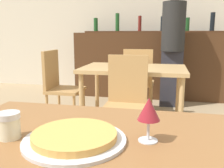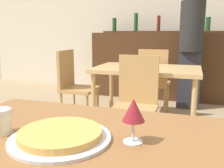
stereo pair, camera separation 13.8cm
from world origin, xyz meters
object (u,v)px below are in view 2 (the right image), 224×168
Objects in this scene: chair_far_side_back at (154,79)px; cheese_shaker at (0,121)px; pizza_tray at (60,136)px; person_standing at (191,43)px; chair_far_side_front at (136,98)px; chair_far_side_left at (73,82)px; wine_glass at (133,111)px.

chair_far_side_back is 9.32× the size of cheese_shaker.
person_standing is (0.40, 3.07, 0.22)m from pizza_tray.
chair_far_side_front and chair_far_side_back have the same top height.
cheese_shaker is (-0.24, -0.02, 0.03)m from pizza_tray.
pizza_tray is (0.04, -1.46, 0.23)m from chair_far_side_front.
person_standing is at bearing -51.86° from chair_far_side_left.
chair_far_side_front is 2.47× the size of pizza_tray.
person_standing reaches higher than cheese_shaker.
cheese_shaker is (0.71, -2.02, 0.26)m from chair_far_side_left.
pizza_tray is at bearing 91.00° from chair_far_side_back.
pizza_tray is 3.10m from person_standing.
chair_far_side_front is at bearing 90.00° from chair_far_side_back.
chair_far_side_left is at bearing 109.43° from cheese_shaker.
person_standing is at bearing 82.57° from pizza_tray.
chair_far_side_back is at bearing 96.82° from wine_glass.
chair_far_side_front reaches higher than cheese_shaker.
chair_far_side_back is at bearing -59.40° from chair_far_side_left.
chair_far_side_left is (-0.91, 0.54, 0.00)m from chair_far_side_front.
chair_far_side_left is at bearing -141.86° from person_standing.
cheese_shaker is at bearing -160.57° from chair_far_side_left.
cheese_shaker reaches higher than pizza_tray.
chair_far_side_back reaches higher than cheese_shaker.
wine_glass reaches higher than cheese_shaker.
chair_far_side_front is 1.00× the size of chair_far_side_back.
cheese_shaker is at bearing -97.65° from chair_far_side_front.
pizza_tray is (0.96, -2.00, 0.23)m from chair_far_side_left.
chair_far_side_front is 1.08m from chair_far_side_back.
chair_far_side_left reaches higher than cheese_shaker.
pizza_tray is 0.21× the size of person_standing.
person_standing reaches higher than pizza_tray.
chair_far_side_front is 1.73m from person_standing.
chair_far_side_front is at bearing 91.73° from pizza_tray.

